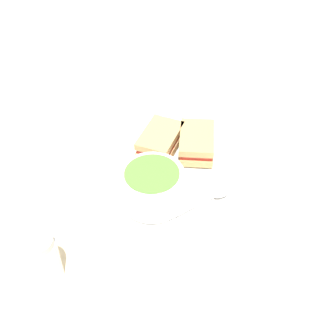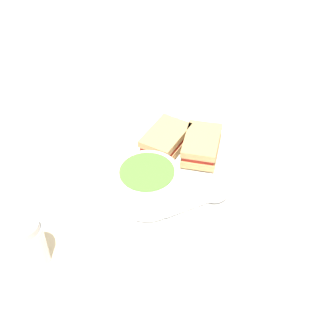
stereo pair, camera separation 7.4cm
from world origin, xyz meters
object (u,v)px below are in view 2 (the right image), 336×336
soup_bowl (148,185)px  sandwich_half_far (166,140)px  spoon (213,198)px  salt_shaker (29,244)px  sandwich_half_near (201,145)px

soup_bowl → sandwich_half_far: (0.04, -0.11, -0.01)m
spoon → sandwich_half_far: size_ratio=1.07×
spoon → salt_shaker: salt_shaker is taller
sandwich_half_far → salt_shaker: size_ratio=1.10×
soup_bowl → sandwich_half_near: bearing=-98.0°
soup_bowl → salt_shaker: 0.19m
spoon → sandwich_half_far: bearing=95.4°
sandwich_half_far → soup_bowl: bearing=109.3°
spoon → salt_shaker: (0.17, 0.22, 0.02)m
sandwich_half_near → sandwich_half_far: bearing=18.0°
sandwich_half_near → salt_shaker: (0.10, 0.30, 0.00)m
sandwich_half_near → spoon: bearing=127.6°
sandwich_half_near → sandwich_half_far: same height
soup_bowl → salt_shaker: size_ratio=1.19×
soup_bowl → sandwich_half_near: 0.13m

